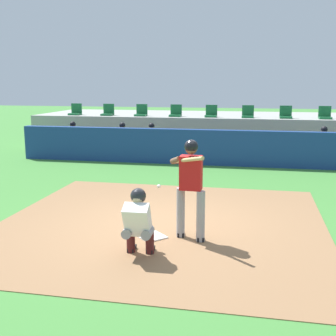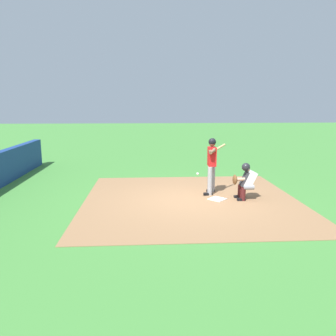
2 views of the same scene
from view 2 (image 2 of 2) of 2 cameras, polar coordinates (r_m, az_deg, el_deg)
name	(u,v)px [view 2 (image 2 of 2)]	position (r m, az deg, el deg)	size (l,w,h in m)	color
ground_plane	(191,200)	(10.24, 3.93, -5.46)	(80.00, 80.00, 0.00)	#428438
dirt_infield	(191,200)	(10.24, 3.93, -5.42)	(6.40, 6.40, 0.01)	#936B47
home_plate	(217,199)	(10.37, 8.34, -5.21)	(0.44, 0.44, 0.02)	white
batter_at_plate	(212,162)	(10.79, 7.42, 0.97)	(0.69, 0.76, 1.80)	#99999E
catcher_crouched	(245,180)	(10.41, 12.92, -1.98)	(0.49, 1.82, 1.13)	gray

